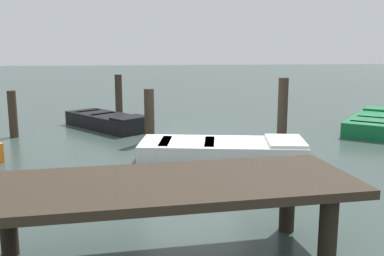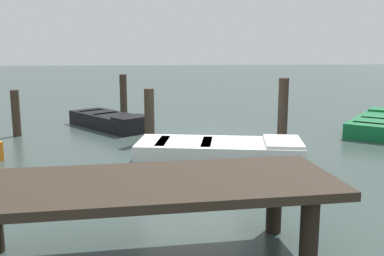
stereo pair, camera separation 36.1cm
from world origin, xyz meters
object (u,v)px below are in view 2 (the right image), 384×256
rowboat_green (380,123)px  mooring_piling_mid_left (149,116)px  mooring_piling_near_left (16,113)px  dock_segment (143,192)px  mooring_piling_near_right (123,94)px  mooring_piling_far_right (283,111)px  rowboat_white (220,150)px  rowboat_black (110,120)px

rowboat_green → mooring_piling_mid_left: 6.51m
mooring_piling_near_left → rowboat_green: bearing=179.6°
rowboat_green → mooring_piling_near_left: size_ratio=2.73×
dock_segment → mooring_piling_near_right: mooring_piling_near_right is taller
mooring_piling_far_right → mooring_piling_near_right: bearing=-51.2°
rowboat_white → mooring_piling_near_right: (2.48, -6.64, 0.47)m
mooring_piling_mid_left → mooring_piling_near_left: mooring_piling_mid_left is taller
rowboat_white → mooring_piling_mid_left: 2.45m
rowboat_green → mooring_piling_far_right: (3.21, 1.45, 0.59)m
rowboat_green → mooring_piling_near_right: bearing=100.5°
mooring_piling_mid_left → mooring_piling_near_left: 3.68m
rowboat_green → mooring_piling_mid_left: mooring_piling_mid_left is taller
mooring_piling_mid_left → rowboat_green: bearing=-171.3°
rowboat_green → mooring_piling_far_right: bearing=151.9°
mooring_piling_mid_left → mooring_piling_near_right: bearing=-78.4°
mooring_piling_mid_left → mooring_piling_far_right: mooring_piling_far_right is taller
rowboat_green → mooring_piling_near_right: (7.40, -3.78, 0.47)m
rowboat_black → mooring_piling_near_left: 2.58m
rowboat_black → rowboat_white: 4.77m
mooring_piling_mid_left → mooring_piling_near_right: (0.98, -4.76, 0.01)m
rowboat_white → mooring_piling_far_right: size_ratio=2.22×
rowboat_green → mooring_piling_far_right: mooring_piling_far_right is taller
rowboat_green → mooring_piling_near_left: bearing=127.1°
dock_segment → mooring_piling_near_left: (3.56, -7.26, -0.21)m
mooring_piling_far_right → dock_segment: bearing=61.0°
rowboat_black → mooring_piling_far_right: 5.11m
dock_segment → rowboat_black: (1.21, -8.27, -0.60)m
rowboat_green → rowboat_black: (7.61, -1.07, 0.00)m
dock_segment → rowboat_white: (-1.47, -4.34, -0.60)m
rowboat_black → mooring_piling_mid_left: mooring_piling_mid_left is taller
rowboat_black → mooring_piling_near_left: mooring_piling_near_left is taller
mooring_piling_near_left → rowboat_black: bearing=-156.6°
dock_segment → mooring_piling_mid_left: bearing=-95.0°
mooring_piling_far_right → mooring_piling_mid_left: bearing=-8.4°
mooring_piling_far_right → mooring_piling_near_right: size_ratio=1.18×
mooring_piling_far_right → mooring_piling_near_right: 6.71m
rowboat_black → rowboat_green: bearing=43.4°
mooring_piling_mid_left → dock_segment: bearing=90.3°
rowboat_white → dock_segment: bearing=-98.9°
rowboat_black → dock_segment: bearing=-30.2°
dock_segment → mooring_piling_mid_left: mooring_piling_mid_left is taller
dock_segment → mooring_piling_mid_left: size_ratio=3.30×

